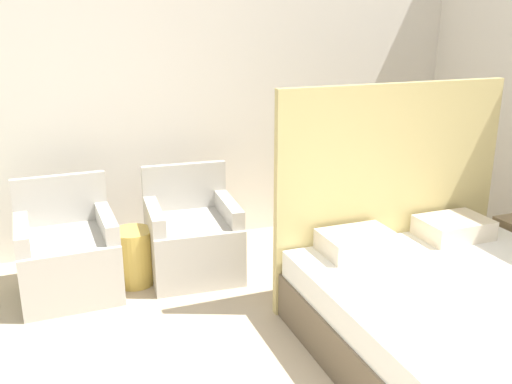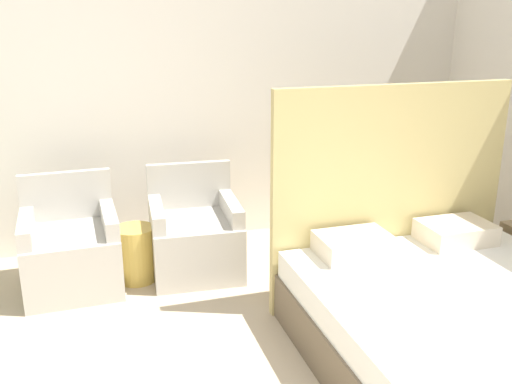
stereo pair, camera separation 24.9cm
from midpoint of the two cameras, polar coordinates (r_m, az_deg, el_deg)
The scene contains 5 objects.
wall_back at distance 5.10m, azimuth -12.39°, elevation 10.39°, with size 10.00×0.06×2.90m.
bed at distance 3.70m, azimuth 18.97°, elevation -11.72°, with size 1.79×2.11×1.59m.
armchair_near_window_left at distance 4.58m, azimuth -19.75°, elevation -6.30°, with size 0.72×0.72×0.85m.
armchair_near_window_right at distance 4.67m, azimuth -7.88°, elevation -4.92°, with size 0.74×0.75×0.85m.
side_table at distance 4.61m, azimuth -13.68°, elevation -6.34°, with size 0.32×0.32×0.44m.
Camera 1 is at (-0.86, -1.01, 2.05)m, focal length 40.00 mm.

